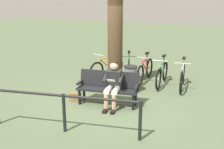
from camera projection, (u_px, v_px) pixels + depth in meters
ground_plane at (108, 103)px, 7.56m from camera, size 40.00×40.00×0.00m
bench at (108, 86)px, 7.35m from camera, size 1.65×0.70×0.87m
person_reading at (113, 82)px, 7.11m from camera, size 0.53×0.80×1.20m
handbag at (75, 97)px, 7.62m from camera, size 0.32×0.20×0.24m
tree_trunk at (115, 23)px, 8.09m from camera, size 0.44×0.44×4.02m
litter_bin at (130, 80)px, 8.19m from camera, size 0.39×0.39×0.81m
bicycle_black at (182, 77)px, 8.61m from camera, size 0.48×1.68×0.94m
bicycle_orange at (162, 74)px, 8.91m from camera, size 0.48×1.68×0.94m
bicycle_green at (145, 71)px, 9.30m from camera, size 0.48×1.68×0.94m
bicycle_red at (129, 69)px, 9.52m from camera, size 0.68×1.60×0.94m
bicycle_purple at (107, 68)px, 9.64m from camera, size 0.66×1.61×0.94m
railing_fence at (64, 105)px, 5.83m from camera, size 3.23×0.64×0.85m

